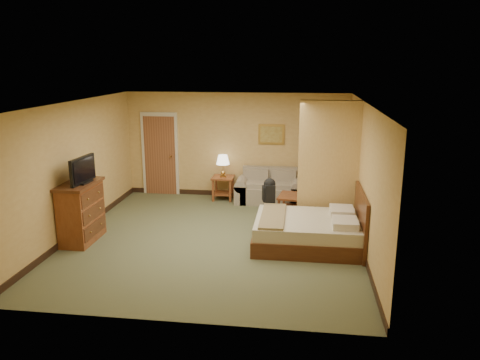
% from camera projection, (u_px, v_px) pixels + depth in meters
% --- Properties ---
extents(floor, '(6.00, 6.00, 0.00)m').
position_uv_depth(floor, '(215.00, 239.00, 9.04)').
color(floor, '#545939').
rests_on(floor, ground).
extents(ceiling, '(6.00, 6.00, 0.00)m').
position_uv_depth(ceiling, '(213.00, 103.00, 8.40)').
color(ceiling, white).
rests_on(ceiling, back_wall).
extents(back_wall, '(5.50, 0.02, 2.60)m').
position_uv_depth(back_wall, '(236.00, 145.00, 11.60)').
color(back_wall, tan).
rests_on(back_wall, floor).
extents(left_wall, '(0.02, 6.00, 2.60)m').
position_uv_depth(left_wall, '(75.00, 169.00, 9.07)').
color(left_wall, tan).
rests_on(left_wall, floor).
extents(right_wall, '(0.02, 6.00, 2.60)m').
position_uv_depth(right_wall, '(365.00, 178.00, 8.37)').
color(right_wall, tan).
rests_on(right_wall, floor).
extents(partition, '(1.20, 0.15, 2.60)m').
position_uv_depth(partition, '(328.00, 166.00, 9.34)').
color(partition, tan).
rests_on(partition, floor).
extents(door, '(0.94, 0.16, 2.10)m').
position_uv_depth(door, '(160.00, 154.00, 11.88)').
color(door, beige).
rests_on(door, floor).
extents(baseboard, '(5.50, 0.02, 0.12)m').
position_uv_depth(baseboard, '(236.00, 194.00, 11.90)').
color(baseboard, black).
rests_on(baseboard, floor).
extents(loveseat, '(1.63, 0.76, 0.82)m').
position_uv_depth(loveseat, '(269.00, 191.00, 11.34)').
color(loveseat, gray).
rests_on(loveseat, floor).
extents(side_table, '(0.53, 0.53, 0.58)m').
position_uv_depth(side_table, '(223.00, 184.00, 11.53)').
color(side_table, brown).
rests_on(side_table, floor).
extents(table_lamp, '(0.33, 0.33, 0.54)m').
position_uv_depth(table_lamp, '(223.00, 160.00, 11.38)').
color(table_lamp, '#B48C42').
rests_on(table_lamp, side_table).
extents(coffee_table, '(0.79, 0.79, 0.45)m').
position_uv_depth(coffee_table, '(295.00, 201.00, 10.37)').
color(coffee_table, brown).
rests_on(coffee_table, floor).
extents(wall_picture, '(0.64, 0.04, 0.50)m').
position_uv_depth(wall_picture, '(271.00, 134.00, 11.39)').
color(wall_picture, '#B78E3F').
rests_on(wall_picture, back_wall).
extents(dresser, '(0.56, 1.07, 1.14)m').
position_uv_depth(dresser, '(81.00, 212.00, 8.80)').
color(dresser, brown).
rests_on(dresser, floor).
extents(tv, '(0.23, 0.81, 0.50)m').
position_uv_depth(tv, '(83.00, 171.00, 8.59)').
color(tv, black).
rests_on(tv, dresser).
extents(bed, '(1.96, 1.65, 1.07)m').
position_uv_depth(bed, '(311.00, 231.00, 8.64)').
color(bed, '#452010').
rests_on(bed, floor).
extents(backpack, '(0.26, 0.33, 0.52)m').
position_uv_depth(backpack, '(269.00, 190.00, 9.47)').
color(backpack, black).
rests_on(backpack, bed).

